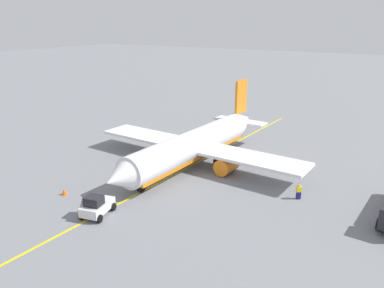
% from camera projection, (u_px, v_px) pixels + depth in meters
% --- Properties ---
extents(ground_plane, '(400.00, 400.00, 0.00)m').
position_uv_depth(ground_plane, '(192.00, 165.00, 50.85)').
color(ground_plane, slate).
extents(airplane, '(31.64, 30.70, 9.73)m').
position_uv_depth(airplane, '(194.00, 145.00, 50.40)').
color(airplane, white).
rests_on(airplane, ground).
extents(pushback_tug, '(3.93, 2.95, 2.20)m').
position_uv_depth(pushback_tug, '(97.00, 206.00, 37.58)').
color(pushback_tug, silver).
rests_on(pushback_tug, ground).
extents(refueling_worker, '(0.61, 0.63, 1.71)m').
position_uv_depth(refueling_worker, '(299.00, 192.00, 41.07)').
color(refueling_worker, navy).
rests_on(refueling_worker, ground).
extents(safety_cone_nose, '(0.64, 0.64, 0.72)m').
position_uv_depth(safety_cone_nose, '(64.00, 192.00, 42.17)').
color(safety_cone_nose, '#F2590F').
rests_on(safety_cone_nose, ground).
extents(taxi_line_marking, '(62.06, 4.57, 0.01)m').
position_uv_depth(taxi_line_marking, '(192.00, 165.00, 50.85)').
color(taxi_line_marking, yellow).
rests_on(taxi_line_marking, ground).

